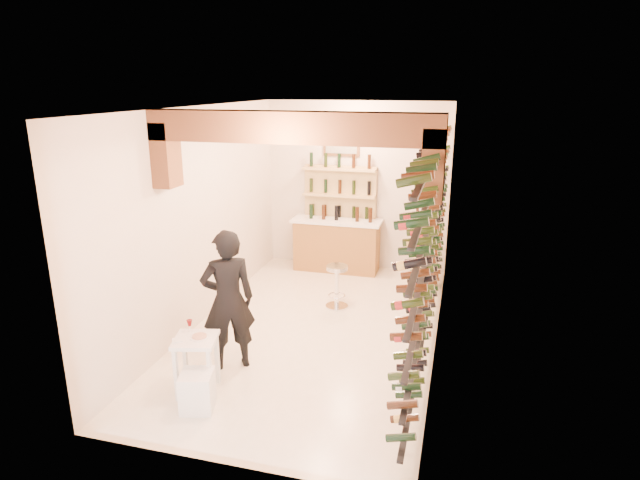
{
  "coord_description": "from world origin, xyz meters",
  "views": [
    {
      "loc": [
        1.93,
        -6.86,
        3.51
      ],
      "look_at": [
        0.0,
        0.3,
        1.3
      ],
      "focal_mm": 29.7,
      "sensor_mm": 36.0,
      "label": 1
    }
  ],
  "objects_px": {
    "tasting_table": "(196,348)",
    "person": "(228,300)",
    "chrome_barstool": "(337,283)",
    "crate_lower": "(423,279)",
    "wine_rack": "(426,237)",
    "white_stool": "(197,391)",
    "back_counter": "(337,243)"
  },
  "relations": [
    {
      "from": "tasting_table",
      "to": "chrome_barstool",
      "type": "bearing_deg",
      "value": 56.44
    },
    {
      "from": "white_stool",
      "to": "person",
      "type": "relative_size",
      "value": 0.24
    },
    {
      "from": "wine_rack",
      "to": "white_stool",
      "type": "relative_size",
      "value": 12.91
    },
    {
      "from": "chrome_barstool",
      "to": "wine_rack",
      "type": "bearing_deg",
      "value": -32.32
    },
    {
      "from": "back_counter",
      "to": "white_stool",
      "type": "height_order",
      "value": "back_counter"
    },
    {
      "from": "crate_lower",
      "to": "white_stool",
      "type": "bearing_deg",
      "value": -115.61
    },
    {
      "from": "crate_lower",
      "to": "wine_rack",
      "type": "bearing_deg",
      "value": -86.59
    },
    {
      "from": "tasting_table",
      "to": "white_stool",
      "type": "bearing_deg",
      "value": -77.15
    },
    {
      "from": "tasting_table",
      "to": "white_stool",
      "type": "distance_m",
      "value": 0.5
    },
    {
      "from": "person",
      "to": "crate_lower",
      "type": "height_order",
      "value": "person"
    },
    {
      "from": "crate_lower",
      "to": "chrome_barstool",
      "type": "bearing_deg",
      "value": -134.33
    },
    {
      "from": "tasting_table",
      "to": "white_stool",
      "type": "relative_size",
      "value": 1.91
    },
    {
      "from": "wine_rack",
      "to": "person",
      "type": "distance_m",
      "value": 2.7
    },
    {
      "from": "back_counter",
      "to": "crate_lower",
      "type": "bearing_deg",
      "value": -14.77
    },
    {
      "from": "tasting_table",
      "to": "crate_lower",
      "type": "distance_m",
      "value": 4.73
    },
    {
      "from": "back_counter",
      "to": "chrome_barstool",
      "type": "distance_m",
      "value": 1.81
    },
    {
      "from": "tasting_table",
      "to": "wine_rack",
      "type": "bearing_deg",
      "value": 24.65
    },
    {
      "from": "wine_rack",
      "to": "chrome_barstool",
      "type": "xyz_separation_m",
      "value": [
        -1.41,
        0.89,
        -1.14
      ]
    },
    {
      "from": "white_stool",
      "to": "crate_lower",
      "type": "xyz_separation_m",
      "value": [
        2.13,
        4.44,
        -0.09
      ]
    },
    {
      "from": "white_stool",
      "to": "crate_lower",
      "type": "height_order",
      "value": "white_stool"
    },
    {
      "from": "back_counter",
      "to": "white_stool",
      "type": "xyz_separation_m",
      "value": [
        -0.43,
        -4.89,
        -0.31
      ]
    },
    {
      "from": "chrome_barstool",
      "to": "crate_lower",
      "type": "relative_size",
      "value": 1.57
    },
    {
      "from": "wine_rack",
      "to": "tasting_table",
      "type": "bearing_deg",
      "value": -141.5
    },
    {
      "from": "tasting_table",
      "to": "person",
      "type": "height_order",
      "value": "person"
    },
    {
      "from": "wine_rack",
      "to": "back_counter",
      "type": "bearing_deg",
      "value": 124.66
    },
    {
      "from": "chrome_barstool",
      "to": "crate_lower",
      "type": "bearing_deg",
      "value": 45.67
    },
    {
      "from": "person",
      "to": "back_counter",
      "type": "bearing_deg",
      "value": -129.96
    },
    {
      "from": "wine_rack",
      "to": "white_stool",
      "type": "bearing_deg",
      "value": -135.25
    },
    {
      "from": "back_counter",
      "to": "tasting_table",
      "type": "xyz_separation_m",
      "value": [
        -0.59,
        -4.57,
        0.04
      ]
    },
    {
      "from": "wine_rack",
      "to": "white_stool",
      "type": "xyz_separation_m",
      "value": [
        -2.26,
        -2.24,
        -1.33
      ]
    },
    {
      "from": "wine_rack",
      "to": "chrome_barstool",
      "type": "bearing_deg",
      "value": 147.68
    },
    {
      "from": "tasting_table",
      "to": "white_stool",
      "type": "height_order",
      "value": "tasting_table"
    }
  ]
}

